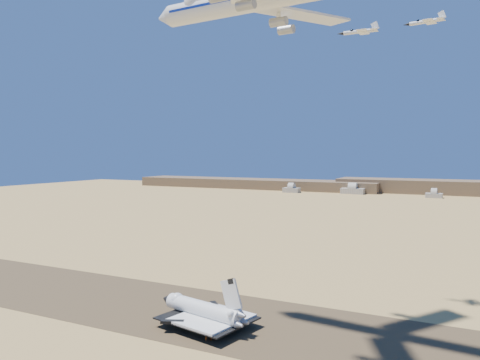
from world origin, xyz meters
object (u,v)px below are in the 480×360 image
at_px(crew_a, 206,338).
at_px(chase_jet_e, 426,21).
at_px(shuttle, 203,311).
at_px(crew_c, 215,336).
at_px(crew_b, 212,337).
at_px(chase_jet_d, 359,31).

bearing_deg(crew_a, chase_jet_e, -42.48).
xyz_separation_m(shuttle, crew_a, (7.01, -9.96, -3.65)).
bearing_deg(shuttle, crew_c, -29.10).
height_order(crew_b, chase_jet_e, chase_jet_e).
xyz_separation_m(chase_jet_d, chase_jet_e, (20.50, 20.54, 6.14)).
distance_m(chase_jet_d, chase_jet_e, 29.66).
height_order(shuttle, crew_c, shuttle).
bearing_deg(shuttle, chase_jet_e, 62.29).
relative_size(crew_a, crew_c, 1.18).
bearing_deg(crew_c, chase_jet_d, -89.10).
bearing_deg(shuttle, chase_jet_d, 64.76).
distance_m(shuttle, chase_jet_d, 111.29).
height_order(crew_a, crew_c, crew_a).
distance_m(shuttle, crew_b, 12.67).
bearing_deg(crew_b, crew_a, 120.54).
relative_size(crew_c, chase_jet_e, 0.10).
distance_m(crew_a, crew_b, 1.67).
distance_m(crew_b, chase_jet_d, 116.07).
relative_size(shuttle, chase_jet_e, 2.23).
height_order(crew_a, chase_jet_d, chase_jet_d).
relative_size(crew_b, chase_jet_e, 0.12).
relative_size(crew_c, chase_jet_d, 0.10).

